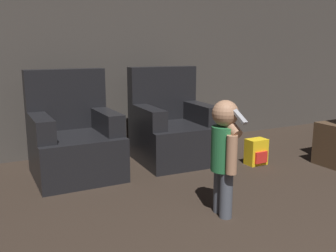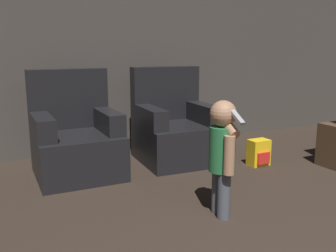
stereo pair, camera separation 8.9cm
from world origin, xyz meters
TOP-DOWN VIEW (x-y plane):
  - wall_back at (0.00, 4.50)m, footprint 8.40×0.05m
  - armchair_left at (-0.72, 3.77)m, footprint 0.77×0.80m
  - armchair_right at (0.34, 3.77)m, footprint 0.81×0.84m
  - person_toddler at (0.01, 2.37)m, footprint 0.19×0.33m
  - toy_backpack at (1.03, 3.20)m, footprint 0.21×0.16m

SIDE VIEW (x-z plane):
  - toy_backpack at x=1.03m, z-range 0.00..0.27m
  - armchair_left at x=-0.72m, z-range -0.16..0.83m
  - armchair_right at x=0.34m, z-range -0.16..0.83m
  - person_toddler at x=0.01m, z-range 0.08..0.92m
  - wall_back at x=0.00m, z-range 0.00..2.60m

